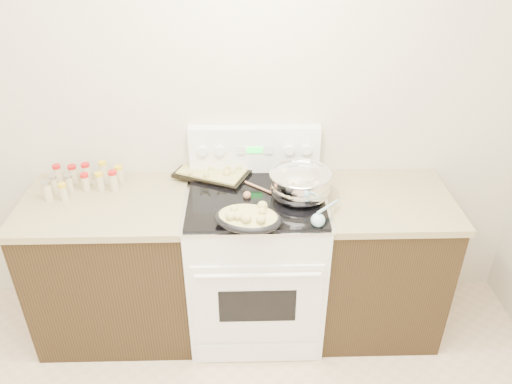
{
  "coord_description": "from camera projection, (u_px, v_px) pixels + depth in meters",
  "views": [
    {
      "loc": [
        0.29,
        -0.9,
        2.38
      ],
      "look_at": [
        0.35,
        1.37,
        1.0
      ],
      "focal_mm": 35.0,
      "sensor_mm": 36.0,
      "label": 1
    }
  ],
  "objects": [
    {
      "name": "room_shell",
      "position": [
        115.0,
        243.0,
        1.11
      ],
      "size": [
        4.1,
        3.6,
        2.75
      ],
      "color": "beige",
      "rests_on": "ground"
    },
    {
      "name": "counter_left",
      "position": [
        117.0,
        266.0,
        2.97
      ],
      "size": [
        0.93,
        0.67,
        0.92
      ],
      "color": "black",
      "rests_on": "ground"
    },
    {
      "name": "counter_right",
      "position": [
        377.0,
        261.0,
        3.0
      ],
      "size": [
        0.73,
        0.67,
        0.92
      ],
      "color": "black",
      "rests_on": "ground"
    },
    {
      "name": "kitchen_range",
      "position": [
        256.0,
        260.0,
        2.97
      ],
      "size": [
        0.78,
        0.73,
        1.22
      ],
      "color": "white",
      "rests_on": "ground"
    },
    {
      "name": "mixing_bowl",
      "position": [
        300.0,
        184.0,
        2.69
      ],
      "size": [
        0.41,
        0.41,
        0.2
      ],
      "color": "silver",
      "rests_on": "kitchen_range"
    },
    {
      "name": "roasting_pan",
      "position": [
        248.0,
        218.0,
        2.46
      ],
      "size": [
        0.39,
        0.31,
        0.11
      ],
      "color": "black",
      "rests_on": "kitchen_range"
    },
    {
      "name": "baking_sheet",
      "position": [
        214.0,
        171.0,
        2.94
      ],
      "size": [
        0.5,
        0.43,
        0.06
      ],
      "color": "black",
      "rests_on": "kitchen_range"
    },
    {
      "name": "wooden_spoon",
      "position": [
        253.0,
        193.0,
        2.74
      ],
      "size": [
        0.2,
        0.18,
        0.04
      ],
      "color": "#A66E4C",
      "rests_on": "kitchen_range"
    },
    {
      "name": "blue_ladle",
      "position": [
        319.0,
        218.0,
        2.49
      ],
      "size": [
        0.17,
        0.22,
        0.09
      ],
      "color": "#84BBC5",
      "rests_on": "kitchen_range"
    },
    {
      "name": "spice_jars",
      "position": [
        82.0,
        180.0,
        2.82
      ],
      "size": [
        0.4,
        0.24,
        0.13
      ],
      "color": "#BFB28C",
      "rests_on": "counter_left"
    }
  ]
}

